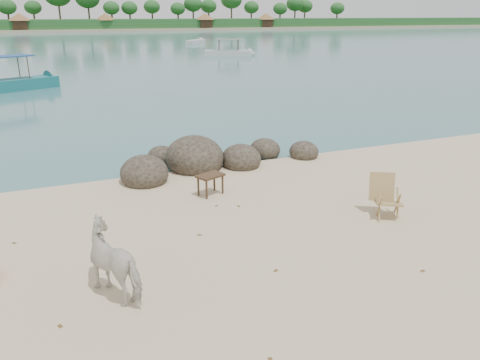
# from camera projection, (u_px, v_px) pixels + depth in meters

# --- Properties ---
(water) EXTENTS (400.00, 400.00, 0.00)m
(water) POSITION_uv_depth(u_px,v_px,m) (57.00, 39.00, 87.22)
(water) COLOR #356B6B
(water) RESTS_ON ground
(far_shore) EXTENTS (420.00, 90.00, 1.40)m
(far_shore) POSITION_uv_depth(u_px,v_px,m) (47.00, 28.00, 156.87)
(far_shore) COLOR tan
(far_shore) RESTS_ON ground
(far_scenery) EXTENTS (420.00, 18.00, 9.50)m
(far_scenery) POSITION_uv_depth(u_px,v_px,m) (49.00, 19.00, 126.83)
(far_scenery) COLOR #1E4C1E
(far_scenery) RESTS_ON ground
(boulders) EXTENTS (6.56, 3.13, 1.34)m
(boulders) POSITION_uv_depth(u_px,v_px,m) (205.00, 160.00, 14.52)
(boulders) COLOR black
(boulders) RESTS_ON ground
(cow) EXTENTS (1.30, 1.60, 1.23)m
(cow) POSITION_uv_depth(u_px,v_px,m) (118.00, 261.00, 7.83)
(cow) COLOR silver
(cow) RESTS_ON ground
(side_table) EXTENTS (0.80, 0.66, 0.55)m
(side_table) POSITION_uv_depth(u_px,v_px,m) (211.00, 186.00, 12.24)
(side_table) COLOR #352315
(side_table) RESTS_ON ground
(deck_chair) EXTENTS (0.90, 0.92, 0.99)m
(deck_chair) POSITION_uv_depth(u_px,v_px,m) (389.00, 198.00, 10.83)
(deck_chair) COLOR #A37E51
(deck_chair) RESTS_ON ground
(boat_near) EXTENTS (7.13, 4.52, 3.46)m
(boat_near) POSITION_uv_depth(u_px,v_px,m) (2.00, 62.00, 28.67)
(boat_near) COLOR #176369
(boat_near) RESTS_ON water
(boat_mid) EXTENTS (6.07, 3.96, 2.97)m
(boat_mid) POSITION_uv_depth(u_px,v_px,m) (228.00, 42.00, 53.53)
(boat_mid) COLOR beige
(boat_mid) RESTS_ON water
(boat_far) EXTENTS (4.82, 5.26, 0.68)m
(boat_far) POSITION_uv_depth(u_px,v_px,m) (196.00, 41.00, 75.89)
(boat_far) COLOR #B9BAB5
(boat_far) RESTS_ON water
(dead_leaves) EXTENTS (8.25, 5.83, 0.00)m
(dead_leaves) POSITION_uv_depth(u_px,v_px,m) (236.00, 268.00, 8.81)
(dead_leaves) COLOR brown
(dead_leaves) RESTS_ON ground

